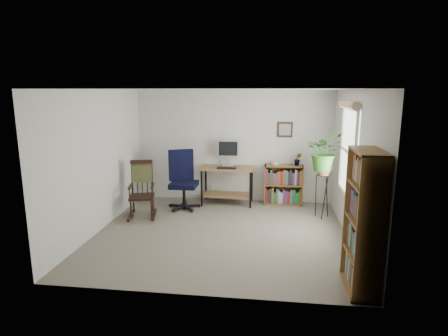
# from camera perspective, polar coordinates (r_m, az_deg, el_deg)

# --- Properties ---
(floor) EXTENTS (4.20, 4.00, 0.00)m
(floor) POSITION_cam_1_polar(r_m,az_deg,el_deg) (6.47, -0.46, -9.87)
(floor) COLOR slate
(floor) RESTS_ON ground
(ceiling) EXTENTS (4.20, 4.00, 0.00)m
(ceiling) POSITION_cam_1_polar(r_m,az_deg,el_deg) (6.01, -0.49, 11.91)
(ceiling) COLOR white
(ceiling) RESTS_ON ground
(wall_back) EXTENTS (4.20, 0.00, 2.40)m
(wall_back) POSITION_cam_1_polar(r_m,az_deg,el_deg) (8.09, 1.44, 3.33)
(wall_back) COLOR silver
(wall_back) RESTS_ON ground
(wall_front) EXTENTS (4.20, 0.00, 2.40)m
(wall_front) POSITION_cam_1_polar(r_m,az_deg,el_deg) (4.21, -4.16, -4.59)
(wall_front) COLOR silver
(wall_front) RESTS_ON ground
(wall_left) EXTENTS (0.00, 4.00, 2.40)m
(wall_left) POSITION_cam_1_polar(r_m,az_deg,el_deg) (6.74, -18.47, 1.02)
(wall_left) COLOR silver
(wall_left) RESTS_ON ground
(wall_right) EXTENTS (0.00, 4.00, 2.40)m
(wall_right) POSITION_cam_1_polar(r_m,az_deg,el_deg) (6.21, 19.10, 0.11)
(wall_right) COLOR silver
(wall_right) RESTS_ON ground
(window) EXTENTS (0.12, 1.20, 1.50)m
(window) POSITION_cam_1_polar(r_m,az_deg,el_deg) (6.46, 18.35, 2.39)
(window) COLOR white
(window) RESTS_ON wall_right
(desk) EXTENTS (1.10, 0.61, 0.79)m
(desk) POSITION_cam_1_polar(r_m,az_deg,el_deg) (7.96, 0.51, -2.70)
(desk) COLOR olive
(desk) RESTS_ON floor
(monitor) EXTENTS (0.46, 0.16, 0.56)m
(monitor) POSITION_cam_1_polar(r_m,az_deg,el_deg) (7.96, 0.64, 2.28)
(monitor) COLOR silver
(monitor) RESTS_ON desk
(keyboard) EXTENTS (0.40, 0.15, 0.02)m
(keyboard) POSITION_cam_1_polar(r_m,az_deg,el_deg) (7.75, 0.41, 0.02)
(keyboard) COLOR black
(keyboard) RESTS_ON desk
(office_chair) EXTENTS (0.88, 0.88, 1.21)m
(office_chair) POSITION_cam_1_polar(r_m,az_deg,el_deg) (7.61, -6.16, -1.82)
(office_chair) COLOR black
(office_chair) RESTS_ON floor
(rocking_chair) EXTENTS (0.78, 1.05, 1.10)m
(rocking_chair) POSITION_cam_1_polar(r_m,az_deg,el_deg) (7.27, -12.46, -3.17)
(rocking_chair) COLOR black
(rocking_chair) RESTS_ON floor
(low_bookshelf) EXTENTS (0.80, 0.27, 0.85)m
(low_bookshelf) POSITION_cam_1_polar(r_m,az_deg,el_deg) (8.03, 9.04, -2.54)
(low_bookshelf) COLOR brown
(low_bookshelf) RESTS_ON floor
(tall_bookshelf) EXTENTS (0.32, 0.75, 1.72)m
(tall_bookshelf) POSITION_cam_1_polar(r_m,az_deg,el_deg) (4.76, 20.50, -7.68)
(tall_bookshelf) COLOR brown
(tall_bookshelf) RESTS_ON floor
(plant_stand) EXTENTS (0.32, 0.32, 0.97)m
(plant_stand) POSITION_cam_1_polar(r_m,az_deg,el_deg) (7.33, 14.79, -3.65)
(plant_stand) COLOR black
(plant_stand) RESTS_ON floor
(spider_plant) EXTENTS (1.69, 1.88, 1.46)m
(spider_plant) POSITION_cam_1_polar(r_m,az_deg,el_deg) (7.12, 15.28, 5.27)
(spider_plant) COLOR #316724
(spider_plant) RESTS_ON plant_stand
(potted_plant_small) EXTENTS (0.13, 0.24, 0.11)m
(potted_plant_small) POSITION_cam_1_polar(r_m,az_deg,el_deg) (7.95, 11.16, 0.77)
(potted_plant_small) COLOR #316724
(potted_plant_small) RESTS_ON low_bookshelf
(framed_picture) EXTENTS (0.32, 0.04, 0.32)m
(framed_picture) POSITION_cam_1_polar(r_m,az_deg,el_deg) (7.97, 9.27, 5.80)
(framed_picture) COLOR black
(framed_picture) RESTS_ON wall_back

